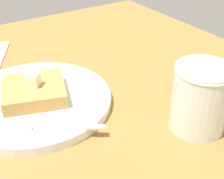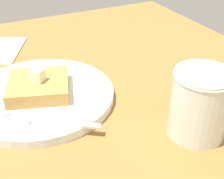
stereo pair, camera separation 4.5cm
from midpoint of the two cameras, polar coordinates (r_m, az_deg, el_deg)
The scene contains 6 objects.
table_surface at distance 43.90cm, azimuth -10.54°, elevation -11.63°, with size 100.88×100.88×2.65cm, color olive.
plate at distance 51.70cm, azimuth -10.62°, elevation -1.11°, with size 24.13×24.13×1.41cm.
toast_slice_center at distance 50.80cm, azimuth -10.81°, elevation 0.51°, with size 9.42×9.19×2.24cm, color #C49147.
butter_pat_primary at distance 49.59cm, azimuth -11.00°, elevation 2.49°, with size 1.98×1.79×1.98cm, color #F0F1C9.
fork at distance 44.78cm, azimuth -10.58°, elevation -5.72°, with size 13.94×10.34×0.36cm.
syrup_jar at distance 44.27cm, azimuth 18.55°, elevation -3.13°, with size 8.09×8.09×9.57cm.
Camera 2 is at (-4.82, -32.55, 31.22)cm, focal length 50.00 mm.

